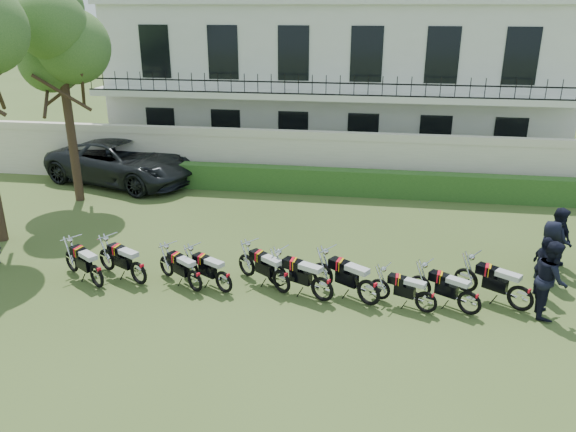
% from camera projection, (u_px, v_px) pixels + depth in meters
% --- Properties ---
extents(ground, '(100.00, 100.00, 0.00)m').
position_uv_depth(ground, '(295.00, 274.00, 15.54)').
color(ground, '#3C4F1F').
rests_on(ground, ground).
extents(perimeter_wall, '(30.00, 0.35, 2.30)m').
position_uv_depth(perimeter_wall, '(323.00, 159.00, 22.51)').
color(perimeter_wall, beige).
rests_on(perimeter_wall, ground).
extents(hedge, '(18.00, 0.60, 1.00)m').
position_uv_depth(hedge, '(346.00, 182.00, 21.87)').
color(hedge, '#1E4418').
rests_on(hedge, ground).
extents(building, '(20.40, 9.60, 7.40)m').
position_uv_depth(building, '(336.00, 77.00, 27.12)').
color(building, silver).
rests_on(building, ground).
extents(tree_west_near, '(3.40, 3.20, 7.90)m').
position_uv_depth(tree_west_near, '(59.00, 39.00, 19.34)').
color(tree_west_near, '#473323').
rests_on(tree_west_near, ground).
extents(motorcycle_0, '(1.69, 1.20, 1.08)m').
position_uv_depth(motorcycle_0, '(96.00, 271.00, 14.63)').
color(motorcycle_0, black).
rests_on(motorcycle_0, ground).
extents(motorcycle_1, '(1.81, 1.07, 1.10)m').
position_uv_depth(motorcycle_1, '(138.00, 268.00, 14.79)').
color(motorcycle_1, black).
rests_on(motorcycle_1, ground).
extents(motorcycle_2, '(1.56, 1.14, 1.01)m').
position_uv_depth(motorcycle_2, '(195.00, 276.00, 14.43)').
color(motorcycle_2, black).
rests_on(motorcycle_2, ground).
extents(motorcycle_3, '(1.65, 1.02, 1.02)m').
position_uv_depth(motorcycle_3, '(224.00, 277.00, 14.37)').
color(motorcycle_3, black).
rests_on(motorcycle_3, ground).
extents(motorcycle_4, '(1.66, 1.26, 1.08)m').
position_uv_depth(motorcycle_4, '(281.00, 276.00, 14.35)').
color(motorcycle_4, black).
rests_on(motorcycle_4, ground).
extents(motorcycle_5, '(1.90, 1.03, 1.12)m').
position_uv_depth(motorcycle_5, '(322.00, 283.00, 13.93)').
color(motorcycle_5, black).
rests_on(motorcycle_5, ground).
extents(motorcycle_6, '(1.83, 1.25, 1.16)m').
position_uv_depth(motorcycle_6, '(369.00, 286.00, 13.74)').
color(motorcycle_6, black).
rests_on(motorcycle_6, ground).
extents(motorcycle_7, '(1.65, 0.85, 0.96)m').
position_uv_depth(motorcycle_7, '(427.00, 297.00, 13.44)').
color(motorcycle_7, black).
rests_on(motorcycle_7, ground).
extents(motorcycle_8, '(1.67, 1.07, 1.04)m').
position_uv_depth(motorcycle_8, '(470.00, 297.00, 13.34)').
color(motorcycle_8, black).
rests_on(motorcycle_8, ground).
extents(motorcycle_9, '(1.77, 1.24, 1.12)m').
position_uv_depth(motorcycle_9, '(521.00, 292.00, 13.49)').
color(motorcycle_9, black).
rests_on(motorcycle_9, ground).
extents(suv, '(6.98, 4.70, 1.78)m').
position_uv_depth(suv, '(122.00, 162.00, 23.20)').
color(suv, black).
rests_on(suv, ground).
extents(officer_1, '(0.83, 1.01, 1.91)m').
position_uv_depth(officer_1, '(551.00, 279.00, 13.21)').
color(officer_1, black).
rests_on(officer_1, ground).
extents(officer_2, '(0.56, 1.01, 1.63)m').
position_uv_depth(officer_2, '(543.00, 267.00, 14.10)').
color(officer_2, black).
rests_on(officer_2, ground).
extents(officer_3, '(0.61, 0.89, 1.75)m').
position_uv_depth(officer_3, '(549.00, 252.00, 14.81)').
color(officer_3, black).
rests_on(officer_3, ground).
extents(officer_4, '(0.88, 1.03, 1.85)m').
position_uv_depth(officer_4, '(558.00, 240.00, 15.47)').
color(officer_4, black).
rests_on(officer_4, ground).
extents(officer_5, '(0.66, 1.06, 1.68)m').
position_uv_depth(officer_5, '(559.00, 237.00, 15.87)').
color(officer_5, black).
rests_on(officer_5, ground).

